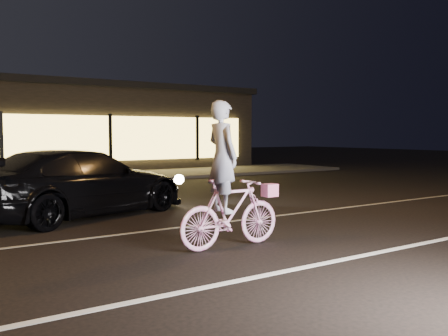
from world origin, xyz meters
TOP-DOWN VIEW (x-y plane):
  - ground at (0.00, 0.00)m, footprint 90.00×90.00m
  - lane_stripe_near at (0.00, -1.50)m, footprint 60.00×0.12m
  - lane_stripe_far at (0.00, 2.00)m, footprint 60.00×0.10m
  - sidewalk at (0.00, 13.00)m, footprint 30.00×4.00m
  - cyclist at (0.78, 0.05)m, footprint 1.86×0.64m
  - sedan at (-0.21, 4.34)m, footprint 5.50×3.63m

SIDE VIEW (x-z plane):
  - ground at x=0.00m, z-range 0.00..0.00m
  - lane_stripe_near at x=0.00m, z-range 0.00..0.01m
  - lane_stripe_far at x=0.00m, z-range 0.00..0.01m
  - sidewalk at x=0.00m, z-range 0.00..0.12m
  - sedan at x=-0.21m, z-range 0.00..1.48m
  - cyclist at x=0.78m, z-range -0.34..2.00m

